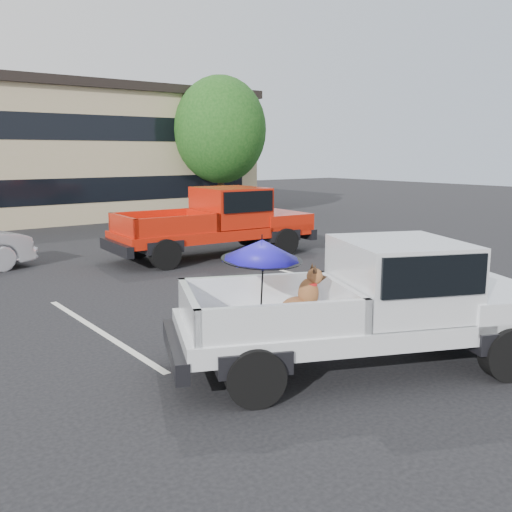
# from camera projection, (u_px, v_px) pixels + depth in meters

# --- Properties ---
(ground) EXTENTS (90.00, 90.00, 0.00)m
(ground) POSITION_uv_depth(u_px,v_px,m) (300.00, 327.00, 10.36)
(ground) COLOR black
(ground) RESTS_ON ground
(stripe_left) EXTENTS (0.12, 5.00, 0.01)m
(stripe_left) POSITION_uv_depth(u_px,v_px,m) (99.00, 331.00, 10.14)
(stripe_left) COLOR silver
(stripe_left) RESTS_ON ground
(stripe_right) EXTENTS (0.12, 5.00, 0.01)m
(stripe_right) POSITION_uv_depth(u_px,v_px,m) (338.00, 285.00, 13.71)
(stripe_right) COLOR silver
(stripe_right) RESTS_ON ground
(motel_building) EXTENTS (20.40, 8.40, 6.30)m
(motel_building) POSITION_uv_depth(u_px,v_px,m) (42.00, 151.00, 27.41)
(motel_building) COLOR tan
(motel_building) RESTS_ON ground
(tree_right) EXTENTS (4.46, 4.46, 6.78)m
(tree_right) POSITION_uv_depth(u_px,v_px,m) (220.00, 130.00, 27.50)
(tree_right) COLOR #332114
(tree_right) RESTS_ON ground
(tree_back) EXTENTS (4.68, 4.68, 7.11)m
(tree_back) POSITION_uv_depth(u_px,v_px,m) (96.00, 129.00, 31.93)
(tree_back) COLOR #332114
(tree_back) RESTS_ON ground
(silver_pickup) EXTENTS (6.00, 4.09, 2.06)m
(silver_pickup) POSITION_uv_depth(u_px,v_px,m) (384.00, 297.00, 8.34)
(silver_pickup) COLOR black
(silver_pickup) RESTS_ON ground
(red_pickup) EXTENTS (6.46, 2.69, 2.08)m
(red_pickup) POSITION_uv_depth(u_px,v_px,m) (225.00, 219.00, 17.46)
(red_pickup) COLOR black
(red_pickup) RESTS_ON ground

